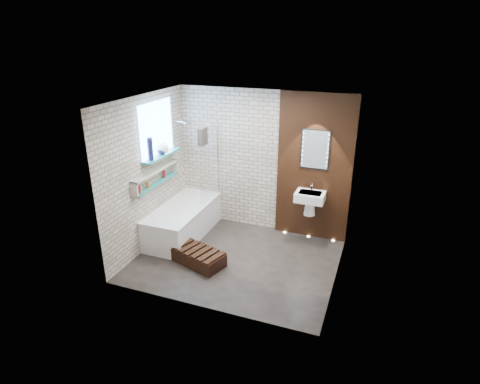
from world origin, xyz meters
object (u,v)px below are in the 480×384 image
at_px(bathtub, 183,221).
at_px(led_mirror, 315,150).
at_px(washbasin, 310,200).
at_px(bath_screen, 209,164).
at_px(walnut_step, 196,256).

relative_size(bathtub, led_mirror, 2.49).
bearing_deg(washbasin, bathtub, -163.99).
relative_size(bath_screen, washbasin, 2.41).
bearing_deg(led_mirror, washbasin, -90.00).
distance_m(bathtub, washbasin, 2.32).
xyz_separation_m(bath_screen, led_mirror, (1.82, 0.34, 0.37)).
xyz_separation_m(bathtub, bath_screen, (0.35, 0.44, 0.99)).
height_order(bath_screen, led_mirror, led_mirror).
xyz_separation_m(bath_screen, washbasin, (1.82, 0.18, -0.49)).
height_order(bathtub, bath_screen, bath_screen).
distance_m(led_mirror, walnut_step, 2.67).
bearing_deg(walnut_step, bath_screen, 102.78).
bearing_deg(led_mirror, bath_screen, -169.34).
distance_m(bathtub, walnut_step, 0.99).
relative_size(bath_screen, walnut_step, 1.43).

